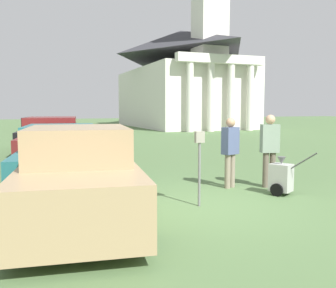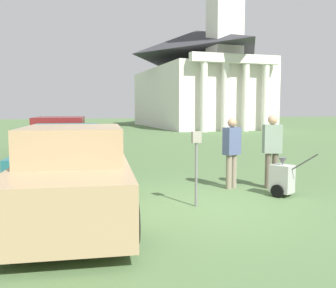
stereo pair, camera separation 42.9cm
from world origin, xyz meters
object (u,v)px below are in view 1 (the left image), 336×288
(parking_meter, at_px, (199,155))
(person_worker, at_px, (230,148))
(parked_car_maroon, at_px, (52,142))
(person_supervisor, at_px, (270,146))
(parked_car_black, at_px, (47,135))
(church, at_px, (183,75))
(equipment_cart, at_px, (281,177))
(parked_car_teal, at_px, (61,156))
(parked_car_tan, at_px, (79,177))

(parking_meter, distance_m, person_worker, 1.90)
(parked_car_maroon, distance_m, person_supervisor, 7.46)
(parked_car_black, distance_m, church, 22.87)
(person_supervisor, bearing_deg, parked_car_maroon, -36.33)
(equipment_cart, bearing_deg, person_worker, 94.58)
(parking_meter, distance_m, church, 30.84)
(equipment_cart, bearing_deg, parked_car_black, 84.25)
(parking_meter, height_order, person_supervisor, person_supervisor)
(parked_car_teal, bearing_deg, parking_meter, -47.87)
(parked_car_tan, relative_size, person_worker, 2.91)
(parked_car_tan, xyz_separation_m, person_worker, (3.71, 1.33, 0.22))
(person_supervisor, height_order, equipment_cart, person_supervisor)
(equipment_cart, bearing_deg, parked_car_teal, 115.98)
(parked_car_teal, distance_m, equipment_cart, 5.40)
(person_supervisor, relative_size, equipment_cart, 1.75)
(person_worker, bearing_deg, parked_car_teal, -50.42)
(parking_meter, distance_m, equipment_cart, 2.20)
(parked_car_teal, xyz_separation_m, equipment_cart, (4.39, -3.13, -0.30))
(parked_car_black, bearing_deg, person_worker, -60.73)
(parked_car_teal, xyz_separation_m, parked_car_maroon, (0.00, 3.47, 0.05))
(person_worker, xyz_separation_m, equipment_cart, (0.68, -1.04, -0.56))
(parked_car_black, bearing_deg, church, 59.42)
(parked_car_teal, bearing_deg, person_worker, -21.60)
(parked_car_maroon, bearing_deg, equipment_cart, -48.64)
(parked_car_tan, bearing_deg, parked_car_black, 97.74)
(person_worker, height_order, church, church)
(parked_car_tan, relative_size, parked_car_teal, 0.89)
(parked_car_teal, bearing_deg, parked_car_tan, -82.25)
(person_supervisor, relative_size, church, 0.09)
(equipment_cart, bearing_deg, parking_meter, 157.50)
(equipment_cart, bearing_deg, parked_car_maroon, 95.08)
(parked_car_maroon, xyz_separation_m, person_supervisor, (4.61, -5.86, 0.26))
(parked_car_teal, height_order, church, church)
(parked_car_maroon, relative_size, equipment_cart, 5.24)
(parked_car_black, relative_size, person_worker, 3.22)
(parked_car_tan, height_order, parked_car_teal, parked_car_tan)
(equipment_cart, xyz_separation_m, church, (9.52, 28.04, 4.75))
(parking_meter, bearing_deg, parked_car_teal, 124.39)
(parked_car_maroon, xyz_separation_m, equipment_cart, (4.39, -6.60, -0.35))
(parked_car_black, height_order, parking_meter, parked_car_black)
(parking_meter, height_order, person_worker, person_worker)
(parked_car_teal, distance_m, person_supervisor, 5.20)
(parked_car_teal, height_order, equipment_cart, parked_car_teal)
(parked_car_teal, height_order, parked_car_maroon, parked_car_maroon)
(parked_car_maroon, bearing_deg, parked_car_tan, -82.26)
(parked_car_tan, relative_size, parked_car_black, 0.90)
(parked_car_maroon, relative_size, person_supervisor, 2.99)
(person_supervisor, height_order, church, church)
(parked_car_tan, height_order, parked_car_black, parked_car_tan)
(parked_car_teal, relative_size, parking_meter, 3.75)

